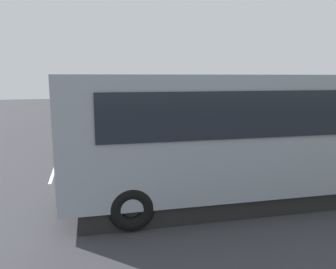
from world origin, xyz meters
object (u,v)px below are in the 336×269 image
(spectator_far_left, at_px, (249,138))
(spectator_centre, at_px, (185,140))
(tour_bus, at_px, (258,138))
(parked_motorcycle_silver, at_px, (122,168))
(traffic_cone, at_px, (145,153))
(spectator_right, at_px, (153,144))
(spectator_left, at_px, (211,139))
(stunt_motorcycle, at_px, (88,143))

(spectator_far_left, xyz_separation_m, spectator_centre, (2.31, -0.19, 0.01))
(tour_bus, xyz_separation_m, parked_motorcycle_silver, (3.25, -2.28, -1.16))
(parked_motorcycle_silver, distance_m, traffic_cone, 2.86)
(spectator_right, height_order, traffic_cone, spectator_right)
(spectator_centre, height_order, spectator_right, spectator_centre)
(spectator_left, relative_size, stunt_motorcycle, 0.86)
(tour_bus, bearing_deg, spectator_right, -54.88)
(spectator_centre, xyz_separation_m, spectator_right, (1.09, -0.04, -0.06))
(tour_bus, xyz_separation_m, stunt_motorcycle, (4.12, -5.92, -1.03))
(spectator_right, relative_size, traffic_cone, 2.74)
(tour_bus, relative_size, parked_motorcycle_silver, 4.92)
(tour_bus, distance_m, traffic_cone, 5.42)
(spectator_right, height_order, stunt_motorcycle, spectator_right)
(tour_bus, relative_size, spectator_centre, 5.48)
(parked_motorcycle_silver, height_order, stunt_motorcycle, stunt_motorcycle)
(spectator_left, height_order, stunt_motorcycle, spectator_left)
(spectator_far_left, distance_m, stunt_motorcycle, 6.28)
(spectator_right, bearing_deg, stunt_motorcycle, -55.38)
(tour_bus, relative_size, spectator_right, 5.76)
(spectator_centre, bearing_deg, spectator_left, -167.65)
(spectator_far_left, height_order, spectator_centre, spectator_centre)
(spectator_right, distance_m, traffic_cone, 1.99)
(stunt_motorcycle, bearing_deg, parked_motorcycle_silver, 103.52)
(spectator_right, height_order, parked_motorcycle_silver, spectator_right)
(spectator_far_left, bearing_deg, spectator_centre, -4.60)
(spectator_left, xyz_separation_m, stunt_motorcycle, (4.16, -2.73, -0.44))
(spectator_left, bearing_deg, spectator_right, 5.04)
(tour_bus, height_order, traffic_cone, tour_bus)
(spectator_left, relative_size, parked_motorcycle_silver, 0.87)
(spectator_left, bearing_deg, traffic_cone, -39.17)
(tour_bus, bearing_deg, stunt_motorcycle, -55.13)
(parked_motorcycle_silver, height_order, traffic_cone, parked_motorcycle_silver)
(spectator_far_left, bearing_deg, traffic_cone, -32.18)
(tour_bus, height_order, spectator_far_left, tour_bus)
(spectator_far_left, bearing_deg, stunt_motorcycle, -30.14)
(spectator_far_left, height_order, spectator_left, spectator_far_left)
(spectator_right, bearing_deg, spectator_far_left, 176.18)
(spectator_centre, xyz_separation_m, parked_motorcycle_silver, (2.23, 0.67, -0.61))
(spectator_far_left, distance_m, spectator_centre, 2.32)
(stunt_motorcycle, bearing_deg, spectator_centre, 136.38)
(stunt_motorcycle, bearing_deg, spectator_far_left, 149.86)
(stunt_motorcycle, xyz_separation_m, traffic_cone, (-2.11, 1.07, -0.31))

